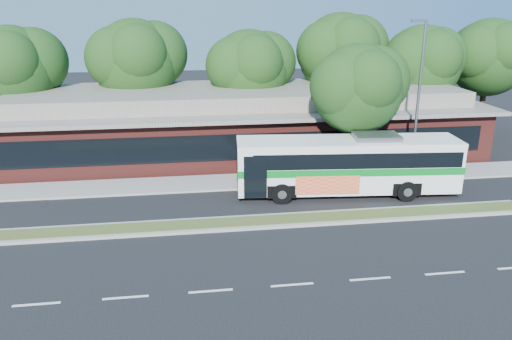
# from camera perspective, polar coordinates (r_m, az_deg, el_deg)

# --- Properties ---
(ground) EXTENTS (120.00, 120.00, 0.00)m
(ground) POSITION_cam_1_polar(r_m,az_deg,el_deg) (23.24, 1.57, -6.64)
(ground) COLOR black
(ground) RESTS_ON ground
(median_strip) EXTENTS (26.00, 1.10, 0.15)m
(median_strip) POSITION_cam_1_polar(r_m,az_deg,el_deg) (23.75, 1.33, -5.87)
(median_strip) COLOR #3D4A1F
(median_strip) RESTS_ON ground
(sidewalk) EXTENTS (44.00, 2.60, 0.12)m
(sidewalk) POSITION_cam_1_polar(r_m,az_deg,el_deg) (29.08, -0.53, -1.26)
(sidewalk) COLOR gray
(sidewalk) RESTS_ON ground
(plaza_building) EXTENTS (33.20, 11.20, 4.45)m
(plaza_building) POSITION_cam_1_polar(r_m,az_deg,el_deg) (34.80, -1.97, 5.56)
(plaza_building) COLOR maroon
(plaza_building) RESTS_ON ground
(lamp_post) EXTENTS (0.93, 0.18, 9.07)m
(lamp_post) POSITION_cam_1_polar(r_m,az_deg,el_deg) (30.22, 18.03, 8.10)
(lamp_post) COLOR slate
(lamp_post) RESTS_ON ground
(tree_bg_a) EXTENTS (6.47, 5.80, 8.63)m
(tree_bg_a) POSITION_cam_1_polar(r_m,az_deg,el_deg) (37.76, -25.42, 10.61)
(tree_bg_a) COLOR black
(tree_bg_a) RESTS_ON ground
(tree_bg_b) EXTENTS (6.69, 6.00, 9.00)m
(tree_bg_b) POSITION_cam_1_polar(r_m,az_deg,el_deg) (37.21, -12.93, 12.22)
(tree_bg_b) COLOR black
(tree_bg_b) RESTS_ON ground
(tree_bg_c) EXTENTS (6.24, 5.60, 8.26)m
(tree_bg_c) POSITION_cam_1_polar(r_m,az_deg,el_deg) (36.49, -0.17, 11.69)
(tree_bg_c) COLOR black
(tree_bg_c) RESTS_ON ground
(tree_bg_d) EXTENTS (6.91, 6.20, 9.37)m
(tree_bg_d) POSITION_cam_1_polar(r_m,az_deg,el_deg) (38.98, 10.21, 13.05)
(tree_bg_d) COLOR black
(tree_bg_d) RESTS_ON ground
(tree_bg_e) EXTENTS (6.47, 5.80, 8.50)m
(tree_bg_e) POSITION_cam_1_polar(r_m,az_deg,el_deg) (40.37, 18.85, 11.59)
(tree_bg_e) COLOR black
(tree_bg_e) RESTS_ON ground
(tree_bg_f) EXTENTS (6.69, 6.00, 8.92)m
(tree_bg_f) POSITION_cam_1_polar(r_m,az_deg,el_deg) (44.20, 25.45, 11.73)
(tree_bg_f) COLOR black
(tree_bg_f) RESTS_ON ground
(transit_bus) EXTENTS (12.03, 3.58, 3.33)m
(transit_bus) POSITION_cam_1_polar(r_m,az_deg,el_deg) (27.18, 10.52, 0.99)
(transit_bus) COLOR white
(transit_bus) RESTS_ON ground
(sidewalk_tree) EXTENTS (5.66, 5.08, 7.85)m
(sidewalk_tree) POSITION_cam_1_polar(r_m,az_deg,el_deg) (29.19, 12.12, 9.30)
(sidewalk_tree) COLOR black
(sidewalk_tree) RESTS_ON ground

